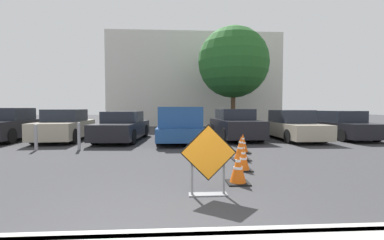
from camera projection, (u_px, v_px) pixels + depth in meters
The scene contains 18 objects.
ground_plane at pixel (167, 139), 12.88m from camera, with size 96.00×96.00×0.00m, color #333335.
curb_lip at pixel (134, 239), 2.91m from camera, with size 26.60×0.20×0.14m.
road_closed_sign at pixel (208, 159), 4.53m from camera, with size 1.01×0.20×1.28m.
traffic_cone_nearest at pixel (238, 168), 5.30m from camera, with size 0.46×0.46×0.64m.
traffic_cone_second at pixel (243, 159), 6.40m from camera, with size 0.42×0.42×0.59m.
traffic_cone_third at pixel (241, 148), 7.73m from camera, with size 0.54×0.54×0.72m.
traffic_cone_fourth at pixel (243, 143), 8.99m from camera, with size 0.50×0.50×0.67m.
parked_car_nearest at pixel (8, 125), 12.33m from camera, with size 2.14×4.44×1.57m.
parked_car_second at pixel (65, 126), 12.32m from camera, with size 2.00×4.22×1.50m.
parked_car_third at pixel (123, 127), 12.35m from camera, with size 2.07×4.65×1.40m.
pickup_truck at pixel (180, 126), 12.11m from camera, with size 2.07×5.52×1.61m.
parked_car_fourth at pixel (235, 125), 12.95m from camera, with size 2.04×4.33×1.51m.
parked_car_fifth at pixel (291, 126), 12.78m from camera, with size 1.82×4.61×1.46m.
parked_car_sixth at pixel (341, 126), 13.23m from camera, with size 1.82×4.43×1.42m.
bollard_nearest at pixel (79, 135), 9.52m from camera, with size 0.12×0.12×1.04m.
bollard_second at pixel (36, 137), 9.43m from camera, with size 0.12×0.12×0.96m.
building_facade_backdrop at pixel (194, 82), 24.22m from camera, with size 15.12×5.00×8.09m.
street_tree_behind_lot at pixel (233, 62), 18.03m from camera, with size 4.97×4.97×7.27m.
Camera 1 is at (0.48, -2.88, 1.56)m, focal length 24.00 mm.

